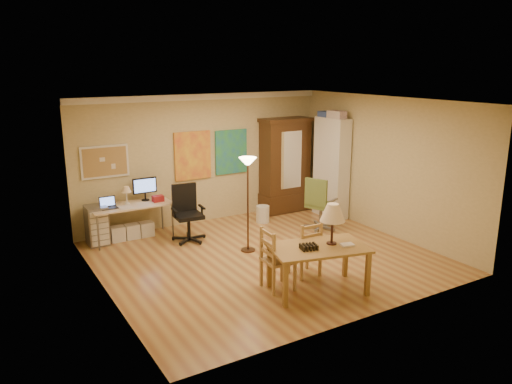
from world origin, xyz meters
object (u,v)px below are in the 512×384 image
computer_desk (133,218)px  office_chair_black (188,226)px  dining_table (324,237)px  armoire (285,171)px  bookshelf (331,168)px  office_chair_green (320,216)px

computer_desk → office_chair_black: 1.09m
dining_table → armoire: armoire is taller
armoire → bookshelf: (0.65, -0.84, 0.16)m
computer_desk → office_chair_black: (0.87, -0.65, -0.13)m
dining_table → office_chair_black: 3.19m
office_chair_black → bookshelf: size_ratio=0.50×
office_chair_black → office_chair_green: office_chair_green is taller
computer_desk → armoire: bearing=1.3°
dining_table → bookshelf: size_ratio=0.72×
computer_desk → office_chair_green: size_ratio=1.39×
computer_desk → office_chair_green: computer_desk is taller
armoire → bookshelf: 1.08m
office_chair_green → dining_table: bearing=-127.1°
dining_table → office_chair_green: (1.71, 2.26, -0.54)m
office_chair_green → armoire: 1.63m
computer_desk → dining_table: bearing=-64.8°
dining_table → armoire: bearing=63.8°
office_chair_green → bookshelf: (0.79, 0.65, 0.79)m
dining_table → office_chair_green: bearing=52.9°
armoire → office_chair_green: bearing=-95.3°
computer_desk → bookshelf: size_ratio=0.70×
dining_table → office_chair_green: dining_table is taller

